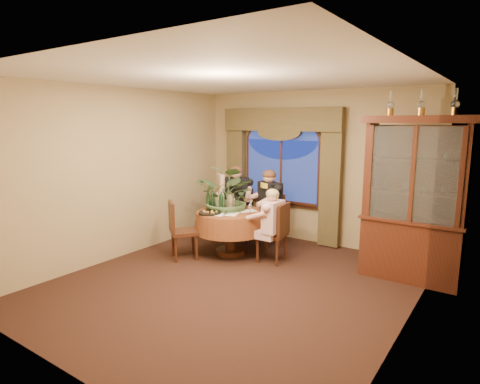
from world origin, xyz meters
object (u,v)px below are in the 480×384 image
Objects in this scene: oil_lamp_right at (455,102)px; wine_bottle_2 at (223,199)px; person_scarf at (270,209)px; olive_bowl at (232,210)px; chair_right at (272,233)px; wine_bottle_3 at (208,200)px; wine_bottle_4 at (222,200)px; centerpiece_plant at (229,172)px; wine_bottle_0 at (217,199)px; chair_back_right at (268,221)px; chair_front_left at (184,230)px; oil_lamp_center at (422,103)px; person_back at (236,203)px; dining_table at (230,233)px; oil_lamp_left at (390,103)px; china_cabinet at (414,200)px; wine_bottle_5 at (221,201)px; person_pink at (273,227)px; stoneware_vase at (231,202)px; wine_bottle_1 at (213,200)px; chair_back at (240,215)px.

oil_lamp_right reaches higher than wine_bottle_2.
person_scarf is 8.79× the size of olive_bowl.
wine_bottle_3 reaches higher than chair_right.
olive_bowl is at bearing -11.77° from wine_bottle_4.
centerpiece_plant is at bearing 83.82° from chair_right.
person_scarf reaches higher than wine_bottle_0.
chair_front_left is at bearing 82.77° from chair_back_right.
centerpiece_plant is (-2.86, -0.48, -1.09)m from oil_lamp_center.
wine_bottle_3 is at bearing 60.89° from person_back.
wine_bottle_2 is at bearing 73.69° from person_back.
dining_table is 0.64m from wine_bottle_0.
oil_lamp_left is 0.24× the size of person_scarf.
china_cabinet is at bearing 58.19° from chair_front_left.
wine_bottle_0 is 0.23m from wine_bottle_5.
oil_lamp_left reaches higher than wine_bottle_4.
oil_lamp_center is 0.28× the size of person_pink.
chair_right is 3.48× the size of stoneware_vase.
china_cabinet is 14.49× the size of olive_bowl.
wine_bottle_1 is (-3.12, -0.62, -1.58)m from oil_lamp_center.
person_scarf is (0.03, 0.01, 0.23)m from chair_back_right.
stoneware_vase is 0.84× the size of wine_bottle_3.
olive_bowl is (0.54, 0.61, 0.30)m from chair_front_left.
wine_bottle_0 is at bearing -175.79° from stoneware_vase.
oil_lamp_left is 0.35× the size of chair_back.
stoneware_vase is 0.40m from wine_bottle_3.
wine_bottle_1 is 0.19m from wine_bottle_5.
china_cabinet reaches higher than centerpiece_plant.
china_cabinet is at bearing 180.00° from oil_lamp_right.
oil_lamp_center is 3.71m from chair_back.
oil_lamp_center is 3.55m from wine_bottle_1.
wine_bottle_1 is 1.00× the size of wine_bottle_4.
china_cabinet is 2.43× the size of chair_front_left.
china_cabinet is 7.06× the size of wine_bottle_5.
chair_back is 2.91× the size of wine_bottle_2.
wine_bottle_5 is (0.34, 0.58, 0.44)m from chair_front_left.
stoneware_vase is at bearing -169.30° from oil_lamp_left.
oil_lamp_center is at bearing 11.20° from wine_bottle_1.
oil_lamp_left reaches higher than person_scarf.
centerpiece_plant reaches higher than dining_table.
wine_bottle_3 reaches higher than chair_back_right.
chair_back is 0.67× the size of person_back.
oil_lamp_left is 3.38m from chair_back.
dining_table is 3.62× the size of oil_lamp_right.
oil_lamp_left is at bearing 10.04° from wine_bottle_0.
wine_bottle_2 is (-3.04, -0.43, -1.58)m from oil_lamp_center.
olive_bowl is at bearing 5.59° from wine_bottle_1.
chair_front_left is at bearing 113.24° from chair_right.
chair_front_left is at bearing 115.32° from person_pink.
chair_front_left is 3.48× the size of stoneware_vase.
centerpiece_plant is 0.62m from wine_bottle_3.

